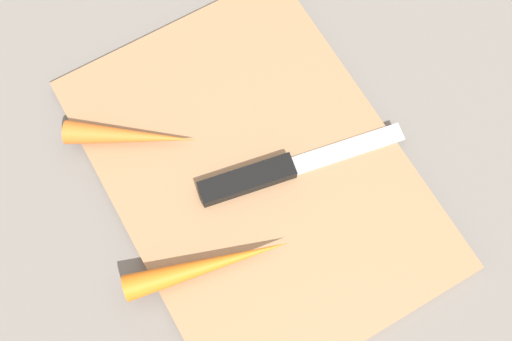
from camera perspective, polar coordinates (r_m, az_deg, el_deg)
The scene contains 5 objects.
ground_plane at distance 0.61m, azimuth -0.00°, elevation -0.37°, with size 1.40×1.40×0.00m, color slate.
cutting_board at distance 0.61m, azimuth -0.00°, elevation -0.19°, with size 0.36×0.26×0.01m, color #99704C.
knife at distance 0.59m, azimuth 0.43°, elevation -0.45°, with size 0.06×0.20×0.01m.
carrot_long at distance 0.57m, azimuth -4.22°, elevation -8.33°, with size 0.02×0.02×0.15m, color orange.
carrot_short at distance 0.61m, azimuth -10.94°, elevation 2.99°, with size 0.02×0.02×0.12m, color orange.
Camera 1 is at (-0.17, 0.10, 0.58)m, focal length 45.40 mm.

